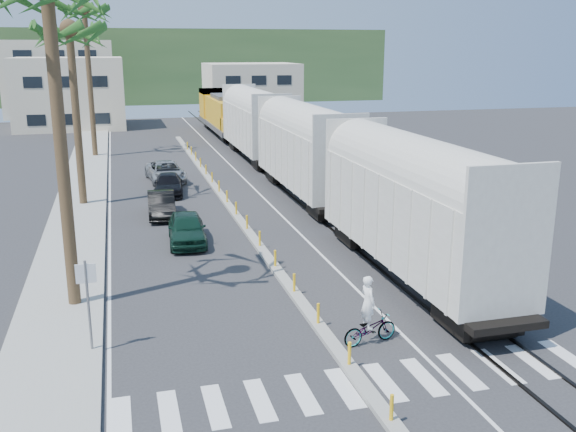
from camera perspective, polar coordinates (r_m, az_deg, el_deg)
The scene contains 16 objects.
ground at distance 20.24m, azimuth 4.44°, elevation -12.09°, with size 140.00×140.00×0.00m, color #28282B.
sidewalk at distance 43.02m, azimuth -17.82°, elevation 1.91°, with size 3.00×90.00×0.15m, color gray.
rails at distance 47.23m, azimuth -1.09°, elevation 3.68°, with size 1.56×100.00×0.06m.
median at distance 38.53m, azimuth -5.43°, elevation 1.14°, with size 0.45×60.00×0.85m.
crosswalk at distance 18.59m, azimuth 6.55°, elevation -14.73°, with size 14.00×2.20×0.01m, color silver.
lane_markings at distance 43.15m, azimuth -9.38°, elevation 2.38°, with size 9.42×90.00×0.01m.
freight_train at distance 45.01m, azimuth -0.54°, elevation 6.84°, with size 3.00×60.94×5.85m.
palm_trees at distance 39.77m, azimuth -18.62°, elevation 16.47°, with size 3.50×37.20×13.75m.
street_sign at distance 20.32m, azimuth -17.40°, elevation -6.57°, with size 0.60×0.08×3.00m.
buildings at distance 88.77m, azimuth -15.48°, elevation 11.19°, with size 38.00×27.00×10.00m.
hillside at distance 117.19m, azimuth -12.33°, elevation 12.94°, with size 80.00×20.00×12.00m, color #385628.
car_lead at distance 31.04m, azimuth -8.99°, elevation -1.09°, with size 2.00×4.42×1.47m, color black.
car_second at distance 36.23m, azimuth -11.20°, elevation 1.01°, with size 1.59×4.20×1.37m, color black.
car_third at distance 41.66m, azimuth -10.58°, elevation 2.77°, with size 2.16×4.53×1.27m, color black.
car_rear at distance 45.75m, azimuth -10.83°, elevation 3.90°, with size 2.76×5.21×1.40m, color #9A9C9F.
cyclist at distance 20.68m, azimuth 7.25°, elevation -9.36°, with size 1.36×2.13×2.28m.
Camera 1 is at (-6.14, -16.98, 9.14)m, focal length 40.00 mm.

